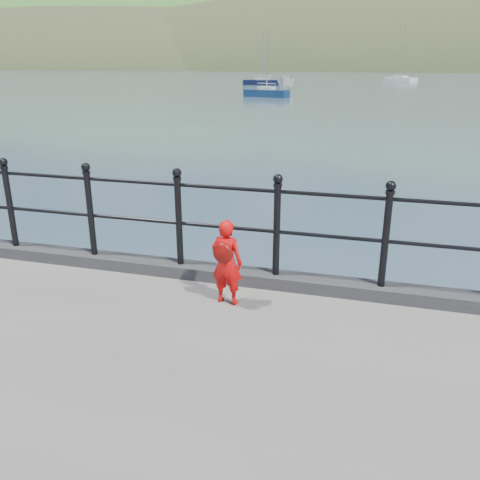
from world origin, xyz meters
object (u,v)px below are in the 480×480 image
(sailboat_deep, at_px, (400,80))
(sailboat_left, at_px, (262,82))
(launch_white, at_px, (286,83))
(railing, at_px, (226,215))
(child, at_px, (227,262))
(sailboat_port, at_px, (267,94))

(sailboat_deep, bearing_deg, sailboat_left, -92.61)
(launch_white, height_order, sailboat_deep, sailboat_deep)
(railing, relative_size, sailboat_left, 2.28)
(railing, distance_m, sailboat_left, 72.24)
(child, bearing_deg, sailboat_left, -71.19)
(child, height_order, sailboat_deep, sailboat_deep)
(child, distance_m, sailboat_deep, 87.89)
(railing, height_order, sailboat_port, sailboat_port)
(railing, bearing_deg, child, -73.00)
(sailboat_port, bearing_deg, launch_white, 104.93)
(launch_white, distance_m, sailboat_deep, 34.23)
(railing, relative_size, sailboat_deep, 2.03)
(sailboat_left, distance_m, sailboat_port, 25.55)
(railing, bearing_deg, launch_white, 100.14)
(launch_white, xyz_separation_m, sailboat_left, (-6.28, 14.65, -0.58))
(child, xyz_separation_m, launch_white, (-10.14, 56.31, -0.57))
(launch_white, bearing_deg, sailboat_left, 111.67)
(sailboat_left, bearing_deg, sailboat_port, -75.15)
(sailboat_deep, distance_m, sailboat_port, 43.72)
(railing, height_order, child, railing)
(railing, height_order, launch_white, railing)
(launch_white, relative_size, sailboat_deep, 0.53)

